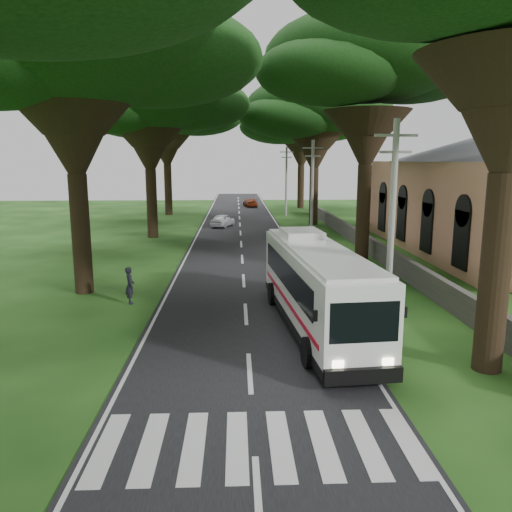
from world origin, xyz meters
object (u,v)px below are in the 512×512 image
object	(u,v)px
distant_car_a	(223,220)
pedestrian	(130,285)
church	(500,183)
pole_near	(392,223)
pole_mid	(312,191)
coach_bus	(316,285)
pole_far	(286,180)
distant_car_c	(250,203)

from	to	relation	value
distant_car_a	pedestrian	xyz separation A→B (m)	(-3.57, -26.58, 0.20)
church	pole_near	world-z (taller)	church
pedestrian	pole_mid	bearing A→B (deg)	-52.28
coach_bus	pedestrian	distance (m)	8.85
pole_far	distant_car_c	xyz separation A→B (m)	(-3.87, 11.61, -3.57)
pole_mid	distant_car_c	xyz separation A→B (m)	(-3.87, 31.61, -3.57)
pole_near	pole_far	distance (m)	40.00
church	pole_mid	world-z (taller)	church
pole_mid	pedestrian	bearing A→B (deg)	-123.78
coach_bus	distant_car_a	distance (m)	30.64
pole_near	distant_car_c	bearing A→B (deg)	94.29
coach_bus	distant_car_a	size ratio (longest dim) A/B	3.02
pole_mid	distant_car_c	world-z (taller)	pole_mid
distant_car_a	distant_car_c	bearing A→B (deg)	-79.18
pole_near	distant_car_a	world-z (taller)	pole_near
pole_mid	distant_car_a	size ratio (longest dim) A/B	2.16
church	distant_car_c	world-z (taller)	church
pole_far	church	bearing A→B (deg)	-63.18
church	pedestrian	size ratio (longest dim) A/B	14.01
pole_far	pedestrian	distance (m)	37.84
coach_bus	distant_car_a	bearing A→B (deg)	93.27
pedestrian	distant_car_a	bearing A→B (deg)	-26.14
coach_bus	distant_car_c	distance (m)	51.48
distant_car_a	pedestrian	bearing A→B (deg)	102.17
church	pole_far	world-z (taller)	church
pole_near	pedestrian	world-z (taller)	pole_near
pole_mid	pole_far	xyz separation A→B (m)	(0.00, 20.00, 0.00)
distant_car_a	church	bearing A→B (deg)	162.51
pole_near	distant_car_a	distance (m)	31.50
pole_near	coach_bus	distance (m)	3.72
distant_car_c	pedestrian	xyz separation A→B (m)	(-6.91, -47.73, 0.24)
church	pole_mid	size ratio (longest dim) A/B	3.00
pole_far	distant_car_a	size ratio (longest dim) A/B	2.16
pole_far	distant_car_a	xyz separation A→B (m)	(-7.22, -9.54, -3.52)
church	distant_car_a	distance (m)	24.98
church	distant_car_c	size ratio (longest dim) A/B	5.97
coach_bus	pole_near	bearing A→B (deg)	-8.26
pole_near	distant_car_a	bearing A→B (deg)	103.33
church	coach_bus	bearing A→B (deg)	-134.59
church	pedestrian	world-z (taller)	church
pedestrian	pole_far	bearing A→B (deg)	-35.12
distant_car_a	pedestrian	size ratio (longest dim) A/B	2.16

